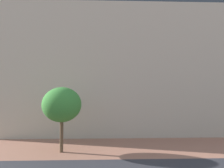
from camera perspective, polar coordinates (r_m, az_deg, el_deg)
landmark_building at (r=31.31m, az=1.48°, el=5.63°), size 30.09×14.89×30.32m
tree_curb_far at (r=18.85m, az=-13.60°, el=-5.56°), size 3.42×3.42×5.67m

